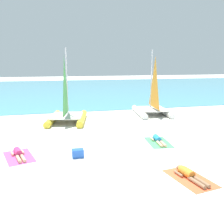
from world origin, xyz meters
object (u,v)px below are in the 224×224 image
object	(u,v)px
sunbather_center_right	(158,140)
cooler_box	(78,153)
sailboat_yellow	(67,111)
towel_center_left	(190,178)
sailboat_white	(152,105)
sunbather_center_left	(189,174)
sunbather_leftmost	(19,154)
towel_leftmost	(19,157)
towel_center_right	(158,142)

from	to	relation	value
sunbather_center_right	cooler_box	world-z (taller)	cooler_box
sailboat_yellow	towel_center_left	distance (m)	10.48
sailboat_white	sunbather_center_left	xyz separation A→B (m)	(-3.15, -10.65, -0.63)
sailboat_white	sunbather_center_right	xyz separation A→B (m)	(-2.50, -6.61, -0.63)
sunbather_leftmost	towel_center_left	distance (m)	7.24
towel_center_left	sunbather_center_right	xyz separation A→B (m)	(0.64, 4.10, 0.13)
sailboat_white	towel_center_left	bearing A→B (deg)	-99.12
sunbather_leftmost	sailboat_yellow	bearing A→B (deg)	50.90
sailboat_white	sunbather_center_left	bearing A→B (deg)	-99.26
sunbather_leftmost	towel_center_left	world-z (taller)	sunbather_leftmost
towel_center_left	sailboat_yellow	bearing A→B (deg)	110.52
sunbather_center_right	sunbather_center_left	bearing A→B (deg)	-92.63
towel_leftmost	towel_center_right	world-z (taller)	same
sailboat_white	sunbather_center_right	distance (m)	7.09
sunbather_center_right	sailboat_white	bearing A→B (deg)	75.84
sunbather_leftmost	towel_center_left	bearing A→B (deg)	-47.56
sunbather_center_right	towel_center_left	bearing A→B (deg)	-92.34
sunbather_leftmost	sailboat_white	bearing A→B (deg)	20.36
sailboat_yellow	cooler_box	size ratio (longest dim) A/B	10.26
sailboat_white	sunbather_leftmost	size ratio (longest dim) A/B	3.30
sailboat_white	towel_center_right	world-z (taller)	sailboat_white
sunbather_leftmost	sunbather_center_right	distance (m)	6.84
sailboat_white	towel_leftmost	bearing A→B (deg)	-135.74
sunbather_center_left	sailboat_white	bearing A→B (deg)	64.84
towel_center_left	towel_leftmost	bearing A→B (deg)	149.17
towel_center_right	sunbather_center_right	size ratio (longest dim) A/B	1.21
sunbather_center_right	towel_center_right	bearing A→B (deg)	-90.00
towel_leftmost	cooler_box	xyz separation A→B (m)	(2.52, -0.67, 0.17)
towel_center_left	sunbather_center_left	distance (m)	0.14
sunbather_leftmost	sunbather_center_left	bearing A→B (deg)	-47.15
cooler_box	sunbather_leftmost	bearing A→B (deg)	163.88
sailboat_yellow	towel_center_right	size ratio (longest dim) A/B	2.70
sailboat_yellow	sunbather_leftmost	size ratio (longest dim) A/B	3.32
sailboat_yellow	sunbather_center_left	world-z (taller)	sailboat_yellow
towel_center_right	sailboat_white	bearing A→B (deg)	69.42
sunbather_center_right	sunbather_leftmost	bearing A→B (deg)	-170.46
cooler_box	towel_center_left	bearing A→B (deg)	-39.51
cooler_box	sailboat_white	bearing A→B (deg)	48.55
towel_leftmost	cooler_box	bearing A→B (deg)	-14.88
towel_leftmost	towel_center_right	size ratio (longest dim) A/B	1.00
towel_leftmost	towel_center_right	xyz separation A→B (m)	(6.81, 0.35, 0.00)
sunbather_leftmost	sunbather_center_left	xyz separation A→B (m)	(6.18, -3.68, 0.00)
cooler_box	towel_leftmost	bearing A→B (deg)	165.12
sailboat_white	sunbather_center_right	size ratio (longest dim) A/B	3.26
sailboat_white	cooler_box	world-z (taller)	sailboat_white
towel_center_right	sunbather_center_left	bearing A→B (deg)	-99.22
sailboat_white	sunbather_center_left	size ratio (longest dim) A/B	3.26
sailboat_white	sunbather_leftmost	bearing A→B (deg)	-136.05
sunbather_center_left	cooler_box	world-z (taller)	cooler_box
towel_center_left	towel_center_right	world-z (taller)	same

